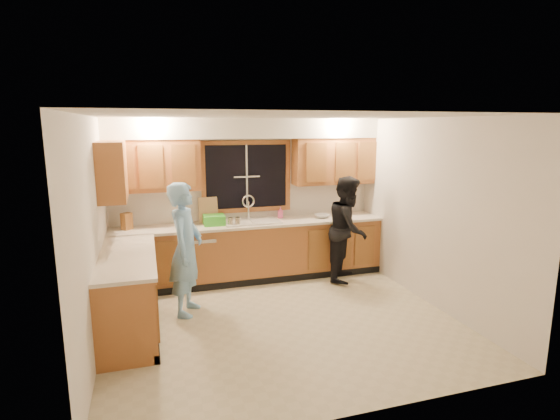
% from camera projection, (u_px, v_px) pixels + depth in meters
% --- Properties ---
extents(floor, '(4.20, 4.20, 0.00)m').
position_uv_depth(floor, '(282.00, 321.00, 5.44)').
color(floor, '#C2B795').
rests_on(floor, ground).
extents(ceiling, '(4.20, 4.20, 0.00)m').
position_uv_depth(ceiling, '(282.00, 116.00, 4.96)').
color(ceiling, silver).
extents(wall_back, '(4.20, 0.00, 4.20)m').
position_uv_depth(wall_back, '(247.00, 198.00, 6.99)').
color(wall_back, silver).
rests_on(wall_back, ground).
extents(wall_left, '(0.00, 3.80, 3.80)m').
position_uv_depth(wall_left, '(92.00, 236.00, 4.60)').
color(wall_left, silver).
rests_on(wall_left, ground).
extents(wall_right, '(0.00, 3.80, 3.80)m').
position_uv_depth(wall_right, '(433.00, 213.00, 5.81)').
color(wall_right, silver).
rests_on(wall_right, ground).
extents(base_cabinets_back, '(4.20, 0.60, 0.88)m').
position_uv_depth(base_cabinets_back, '(252.00, 252.00, 6.86)').
color(base_cabinets_back, '#A96431').
rests_on(base_cabinets_back, ground).
extents(base_cabinets_left, '(0.60, 1.90, 0.88)m').
position_uv_depth(base_cabinets_left, '(129.00, 293.00, 5.16)').
color(base_cabinets_left, '#A96431').
rests_on(base_cabinets_left, ground).
extents(countertop_back, '(4.20, 0.63, 0.04)m').
position_uv_depth(countertop_back, '(252.00, 224.00, 6.76)').
color(countertop_back, beige).
rests_on(countertop_back, base_cabinets_back).
extents(countertop_left, '(0.63, 1.90, 0.04)m').
position_uv_depth(countertop_left, '(127.00, 256.00, 5.08)').
color(countertop_left, beige).
rests_on(countertop_left, base_cabinets_left).
extents(upper_cabinets_left, '(1.35, 0.33, 0.75)m').
position_uv_depth(upper_cabinets_left, '(153.00, 166.00, 6.31)').
color(upper_cabinets_left, '#A96431').
rests_on(upper_cabinets_left, wall_back).
extents(upper_cabinets_right, '(1.35, 0.33, 0.75)m').
position_uv_depth(upper_cabinets_right, '(334.00, 161.00, 7.13)').
color(upper_cabinets_right, '#A96431').
rests_on(upper_cabinets_right, wall_back).
extents(upper_cabinets_return, '(0.33, 0.90, 0.75)m').
position_uv_depth(upper_cabinets_return, '(112.00, 171.00, 5.58)').
color(upper_cabinets_return, '#A96431').
rests_on(upper_cabinets_return, wall_left).
extents(soffit, '(4.20, 0.35, 0.30)m').
position_uv_depth(soffit, '(248.00, 129.00, 6.61)').
color(soffit, silver).
rests_on(soffit, wall_back).
extents(window_frame, '(1.44, 0.03, 1.14)m').
position_uv_depth(window_frame, '(247.00, 177.00, 6.91)').
color(window_frame, black).
rests_on(window_frame, wall_back).
extents(sink, '(0.86, 0.52, 0.57)m').
position_uv_depth(sink, '(251.00, 226.00, 6.78)').
color(sink, silver).
rests_on(sink, countertop_back).
extents(dishwasher, '(0.60, 0.56, 0.82)m').
position_uv_depth(dishwasher, '(197.00, 259.00, 6.61)').
color(dishwasher, silver).
rests_on(dishwasher, floor).
extents(stove, '(0.58, 0.75, 0.90)m').
position_uv_depth(stove, '(127.00, 312.00, 4.63)').
color(stove, silver).
rests_on(stove, floor).
extents(man, '(0.61, 0.73, 1.71)m').
position_uv_depth(man, '(186.00, 249.00, 5.53)').
color(man, '#7CB6EB').
rests_on(man, floor).
extents(woman, '(0.97, 1.01, 1.64)m').
position_uv_depth(woman, '(348.00, 229.00, 6.78)').
color(woman, black).
rests_on(woman, floor).
extents(knife_block, '(0.17, 0.17, 0.24)m').
position_uv_depth(knife_block, '(127.00, 221.00, 6.27)').
color(knife_block, '#9B602A').
rests_on(knife_block, countertop_back).
extents(cutting_board, '(0.30, 0.11, 0.39)m').
position_uv_depth(cutting_board, '(208.00, 210.00, 6.74)').
color(cutting_board, tan).
rests_on(cutting_board, countertop_back).
extents(dish_crate, '(0.33, 0.31, 0.15)m').
position_uv_depth(dish_crate, '(214.00, 220.00, 6.59)').
color(dish_crate, green).
rests_on(dish_crate, countertop_back).
extents(soap_bottle, '(0.10, 0.10, 0.18)m').
position_uv_depth(soap_bottle, '(280.00, 212.00, 7.08)').
color(soap_bottle, pink).
rests_on(soap_bottle, countertop_back).
extents(bowl, '(0.24, 0.24, 0.06)m').
position_uv_depth(bowl, '(322.00, 216.00, 7.10)').
color(bowl, silver).
rests_on(bowl, countertop_back).
extents(can_left, '(0.08, 0.08, 0.13)m').
position_uv_depth(can_left, '(230.00, 222.00, 6.50)').
color(can_left, tan).
rests_on(can_left, countertop_back).
extents(can_right, '(0.08, 0.08, 0.13)m').
position_uv_depth(can_right, '(238.00, 222.00, 6.51)').
color(can_right, tan).
rests_on(can_right, countertop_back).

